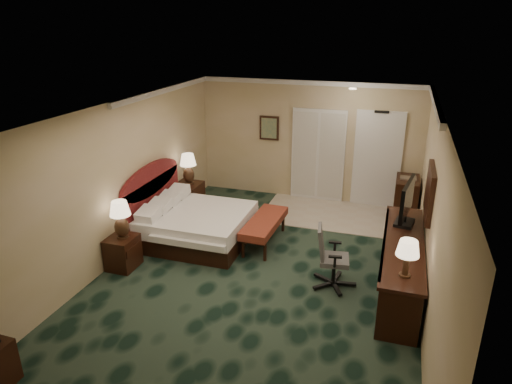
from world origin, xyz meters
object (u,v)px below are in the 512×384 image
(lamp_far, at_px, (188,169))
(minibar, at_px, (406,199))
(bed, at_px, (198,226))
(lamp_near, at_px, (121,219))
(desk_chair, at_px, (335,257))
(nightstand_near, at_px, (123,252))
(bed_bench, at_px, (264,231))
(desk, at_px, (401,265))
(tv, at_px, (407,203))
(nightstand_far, at_px, (189,198))

(lamp_far, distance_m, minibar, 4.59)
(bed, bearing_deg, lamp_near, -120.81)
(lamp_near, bearing_deg, desk_chair, 8.10)
(nightstand_near, xyz_separation_m, lamp_far, (0.05, 2.50, 0.70))
(bed, distance_m, bed_bench, 1.25)
(bed_bench, relative_size, minibar, 1.66)
(bed, distance_m, lamp_near, 1.60)
(desk_chair, bearing_deg, desk, 4.10)
(minibar, bearing_deg, desk, -90.82)
(lamp_far, bearing_deg, lamp_near, -90.63)
(bed, distance_m, tv, 3.75)
(bed, xyz_separation_m, nightstand_near, (-0.78, -1.30, -0.02))
(bed, xyz_separation_m, lamp_far, (-0.74, 1.20, 0.69))
(nightstand_far, xyz_separation_m, desk, (4.40, -1.71, 0.07))
(desk_chair, bearing_deg, bed_bench, 135.49)
(nightstand_near, bearing_deg, desk, 9.39)
(nightstand_near, relative_size, lamp_near, 0.87)
(lamp_near, distance_m, lamp_far, 2.48)
(lamp_far, relative_size, bed_bench, 0.44)
(nightstand_far, distance_m, lamp_near, 2.49)
(nightstand_near, distance_m, bed_bench, 2.54)
(lamp_near, height_order, desk_chair, lamp_near)
(nightstand_far, distance_m, tv, 4.59)
(lamp_far, height_order, minibar, lamp_far)
(lamp_near, bearing_deg, nightstand_near, -134.89)
(tv, bearing_deg, desk, -80.13)
(tv, xyz_separation_m, minibar, (0.05, 2.17, -0.73))
(nightstand_far, xyz_separation_m, tv, (4.39, -1.04, 0.84))
(tv, relative_size, desk_chair, 0.94)
(bed, relative_size, desk_chair, 1.86)
(nightstand_near, xyz_separation_m, lamp_near, (0.02, 0.02, 0.60))
(bed, bearing_deg, desk, -8.81)
(lamp_far, height_order, tv, tv)
(nightstand_far, relative_size, bed_bench, 0.46)
(desk, height_order, minibar, minibar)
(lamp_far, relative_size, desk_chair, 0.65)
(nightstand_far, relative_size, tv, 0.70)
(bed, xyz_separation_m, lamp_near, (-0.76, -1.28, 0.58))
(nightstand_near, xyz_separation_m, nightstand_far, (0.04, 2.45, 0.05))
(minibar, bearing_deg, bed, -148.42)
(desk_chair, bearing_deg, lamp_near, 179.43)
(desk, xyz_separation_m, minibar, (0.04, 2.84, 0.03))
(nightstand_near, distance_m, nightstand_far, 2.45)
(tv, distance_m, desk_chair, 1.48)
(bed, relative_size, tv, 1.98)
(nightstand_near, bearing_deg, minibar, 38.57)
(nightstand_near, relative_size, desk_chair, 0.56)
(desk, bearing_deg, lamp_near, -170.84)
(bed, height_order, lamp_far, lamp_far)
(lamp_near, bearing_deg, tv, 17.40)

